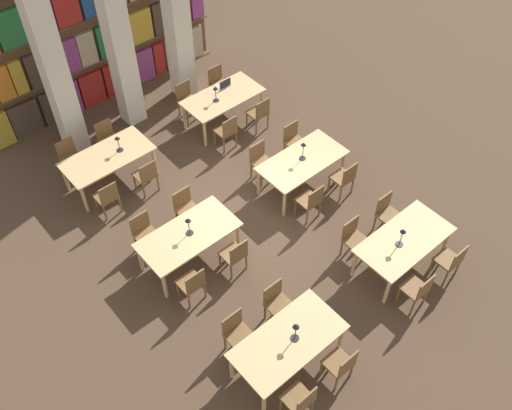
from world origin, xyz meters
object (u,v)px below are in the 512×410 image
object	(u,v)px
desk_lamp_2	(188,224)
chair_14	(344,178)
reading_table_5	(223,99)
desk_lamp_4	(118,141)
pillar_center	(110,3)
chair_12	(311,201)
chair_4	(418,289)
chair_5	(354,238)
chair_10	(235,255)
reading_table_3	(302,163)
desk_lamp_0	(296,329)
chair_11	(186,208)
reading_table_2	(188,237)
chair_1	(237,332)
desk_lamp_1	(402,235)
chair_8	(192,284)
chair_21	(187,99)
reading_table_0	(288,343)
chair_3	(277,302)
reading_table_1	(404,242)
chair_18	(146,175)
chair_0	(300,400)
chair_2	(341,364)
chair_19	(108,138)
pillar_left	(41,30)
chair_23	(219,83)
laptop	(223,85)
chair_15	(294,140)
chair_13	(261,160)
reading_table_4	(108,159)
chair_17	(70,157)
chair_20	(227,131)
desk_lamp_3	(303,148)
chair_6	(451,260)
chair_7	(387,213)

from	to	relation	value
desk_lamp_2	chair_14	bearing A→B (deg)	-11.80
reading_table_5	desk_lamp_4	bearing A→B (deg)	-179.38
pillar_center	chair_12	distance (m)	5.71
chair_4	chair_5	size ratio (longest dim) A/B	1.00
chair_5	chair_10	bearing A→B (deg)	-30.77
reading_table_3	chair_12	size ratio (longest dim) A/B	2.11
desk_lamp_0	chair_14	size ratio (longest dim) A/B	0.48
chair_11	reading_table_2	bearing A→B (deg)	57.78
chair_1	desk_lamp_1	xyz separation A→B (m)	(3.26, -0.67, 0.56)
desk_lamp_1	reading_table_3	bearing A→B (deg)	85.74
chair_8	chair_21	size ratio (longest dim) A/B	1.00
reading_table_0	chair_3	distance (m)	0.91
reading_table_1	chair_8	size ratio (longest dim) A/B	2.11
chair_18	chair_21	world-z (taller)	same
chair_0	chair_2	world-z (taller)	same
chair_0	chair_18	size ratio (longest dim) A/B	1.00
reading_table_3	chair_19	size ratio (longest dim) A/B	2.11
pillar_center	chair_11	distance (m)	4.46
reading_table_5	chair_21	xyz separation A→B (m)	(-0.50, 0.76, -0.19)
chair_0	chair_5	distance (m)	3.35
chair_0	pillar_left	bearing A→B (deg)	86.81
chair_8	pillar_left	bearing A→B (deg)	85.26
chair_23	desk_lamp_4	bearing A→B (deg)	13.71
chair_12	desk_lamp_4	xyz separation A→B (m)	(-2.22, 3.46, 0.53)
chair_0	desk_lamp_1	xyz separation A→B (m)	(3.26, 0.85, 0.56)
reading_table_5	laptop	distance (m)	0.39
chair_18	chair_19	xyz separation A→B (m)	(0.00, 1.52, 0.00)
chair_15	chair_13	bearing A→B (deg)	0.00
reading_table_4	reading_table_5	distance (m)	3.07
chair_1	desk_lamp_1	size ratio (longest dim) A/B	2.07
chair_13	chair_15	size ratio (longest dim) A/B	1.00
chair_0	reading_table_3	xyz separation A→B (m)	(3.46, 3.58, 0.19)
chair_3	chair_15	xyz separation A→B (m)	(3.06, 2.82, 0.00)
chair_8	chair_10	xyz separation A→B (m)	(0.97, 0.00, 0.00)
pillar_center	chair_13	bearing A→B (deg)	-73.80
chair_12	chair_17	world-z (taller)	same
chair_0	chair_20	distance (m)	6.33
chair_10	chair_14	bearing A→B (deg)	0.85
chair_3	desk_lamp_3	xyz separation A→B (m)	(2.59, 2.09, 0.57)
reading_table_0	chair_18	bearing A→B (deg)	84.60
chair_11	reading_table_4	size ratio (longest dim) A/B	0.47
desk_lamp_3	chair_14	bearing A→B (deg)	-59.08
chair_1	laptop	world-z (taller)	laptop
chair_8	desk_lamp_1	bearing A→B (deg)	-30.72
chair_6	laptop	world-z (taller)	laptop
pillar_center	chair_6	size ratio (longest dim) A/B	6.77
pillar_center	chair_17	xyz separation A→B (m)	(-2.00, -0.76, -2.52)
desk_lamp_2	chair_19	xyz separation A→B (m)	(0.35, 3.55, -0.55)
chair_7	chair_8	xyz separation A→B (m)	(-3.87, 1.16, 0.00)
chair_3	chair_7	world-z (taller)	same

